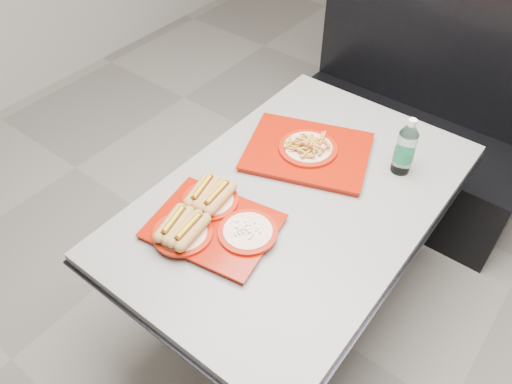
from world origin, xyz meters
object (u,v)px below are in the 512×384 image
Objects in this scene: diner_table at (295,224)px; tray_near at (209,220)px; water_bottle at (405,149)px; booth_bench at (408,127)px; tray_far at (308,149)px.

diner_table is 0.40m from tray_near.
water_bottle reaches higher than diner_table.
water_bottle is at bearing -72.30° from booth_bench.
tray_far is 0.37m from water_bottle.
booth_bench reaches higher than water_bottle.
tray_near is at bearing -119.96° from water_bottle.
booth_bench is 2.34× the size of tray_far.
booth_bench is at bearing 83.92° from tray_near.
tray_far is at bearing -156.66° from water_bottle.
water_bottle is at bearing 23.34° from tray_far.
tray_far reaches higher than diner_table.
diner_table is at bearing -65.47° from tray_far.
diner_table is at bearing 64.47° from tray_near.
tray_near is at bearing -115.53° from diner_table.
booth_bench is (0.00, 1.09, -0.18)m from diner_table.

